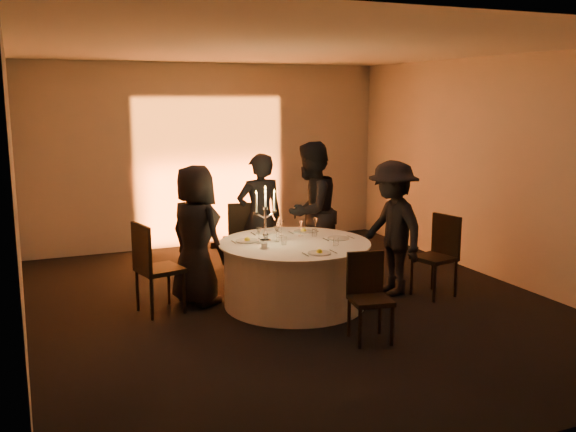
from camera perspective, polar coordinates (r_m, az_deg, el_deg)
name	(u,v)px	position (r m, az deg, el deg)	size (l,w,h in m)	color
floor	(294,304)	(7.80, 0.58, -7.85)	(7.00, 7.00, 0.00)	black
ceiling	(295,48)	(7.42, 0.63, 14.70)	(7.00, 7.00, 0.00)	white
wall_back	(210,155)	(10.74, -6.96, 5.37)	(7.00, 7.00, 0.00)	#B8B1AB
wall_front	(505,244)	(4.53, 18.71, -2.40)	(7.00, 7.00, 0.00)	#B8B1AB
wall_left	(15,197)	(6.84, -23.07, 1.58)	(7.00, 7.00, 0.00)	#B8B1AB
wall_right	(499,169)	(9.09, 18.25, 3.96)	(7.00, 7.00, 0.00)	#B8B1AB
uplighter_fixture	(217,244)	(10.69, -6.33, -2.52)	(0.25, 0.12, 0.10)	black
banquet_table	(295,274)	(7.69, 0.59, -5.13)	(1.80, 1.80, 0.77)	black
chair_left	(152,263)	(7.48, -11.98, -4.09)	(0.56, 0.56, 1.07)	black
chair_back_left	(244,235)	(8.73, -3.95, -1.71)	(0.53, 0.53, 1.07)	black
chair_back_right	(309,230)	(9.38, 1.88, -1.29)	(0.56, 0.56, 0.95)	black
chair_right	(439,250)	(8.24, 13.29, -3.00)	(0.53, 0.53, 1.01)	black
chair_front	(368,291)	(6.66, 7.14, -6.66)	(0.46, 0.46, 0.90)	black
guest_left	(196,235)	(7.71, -8.18, -1.70)	(0.82, 0.53, 1.68)	black
guest_back_left	(260,218)	(8.57, -2.52, -0.18)	(0.63, 0.41, 1.73)	black
guest_back_right	(311,212)	(8.63, 2.02, 0.39)	(0.91, 0.71, 1.88)	black
guest_right	(392,228)	(8.14, 9.25, -1.06)	(1.09, 0.63, 1.69)	black
plate_left	(247,240)	(7.64, -3.65, -2.14)	(0.36, 0.28, 0.08)	silver
plate_back_left	(266,233)	(8.07, -1.97, -1.50)	(0.35, 0.25, 0.01)	silver
plate_back_right	(303,231)	(8.14, 1.37, -1.31)	(0.35, 0.25, 0.08)	silver
plate_right	(338,238)	(7.79, 4.50, -1.99)	(0.36, 0.26, 0.01)	silver
plate_front	(319,252)	(7.05, 2.81, -3.22)	(0.36, 0.26, 0.08)	silver
coffee_cup	(264,246)	(7.28, -2.12, -2.67)	(0.11, 0.11, 0.07)	silver
candelabra	(265,222)	(7.59, -2.02, -0.54)	(0.28, 0.14, 0.68)	silver
wine_glass_a	(300,225)	(7.89, 1.11, -0.81)	(0.07, 0.07, 0.19)	silver
wine_glass_b	(259,232)	(7.51, -2.61, -1.42)	(0.07, 0.07, 0.19)	silver
wine_glass_c	(279,227)	(7.79, -0.83, -0.97)	(0.07, 0.07, 0.19)	silver
wine_glass_d	(315,222)	(8.08, 2.43, -0.55)	(0.07, 0.07, 0.19)	silver
wine_glass_e	(281,225)	(7.91, -0.61, -0.78)	(0.07, 0.07, 0.19)	silver
wine_glass_f	(277,230)	(7.58, -1.02, -1.29)	(0.07, 0.07, 0.19)	silver
tumbler_a	(336,242)	(7.43, 4.27, -2.31)	(0.07, 0.07, 0.09)	silver
tumbler_b	(315,233)	(7.91, 2.37, -1.48)	(0.07, 0.07, 0.09)	silver
tumbler_c	(284,241)	(7.46, -0.36, -2.21)	(0.07, 0.07, 0.09)	silver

